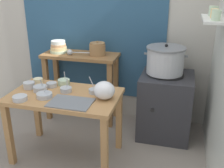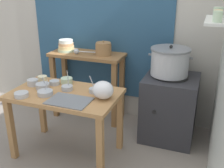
{
  "view_description": "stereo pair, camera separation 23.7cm",
  "coord_description": "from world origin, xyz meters",
  "px_view_note": "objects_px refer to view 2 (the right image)",
  "views": [
    {
      "loc": [
        1.0,
        -2.3,
        1.81
      ],
      "look_at": [
        0.35,
        0.13,
        0.82
      ],
      "focal_mm": 43.64,
      "sensor_mm": 36.0,
      "label": 1
    },
    {
      "loc": [
        1.23,
        -2.23,
        1.81
      ],
      "look_at": [
        0.35,
        0.13,
        0.82
      ],
      "focal_mm": 43.64,
      "sensor_mm": 36.0,
      "label": 2
    }
  ],
  "objects_px": {
    "stove_block": "(169,107)",
    "steamer_pot": "(170,62)",
    "prep_bowl_4": "(67,80)",
    "clay_pot": "(103,49)",
    "prep_bowl_2": "(94,90)",
    "prep_bowl_0": "(55,82)",
    "prep_bowl_1": "(33,82)",
    "prep_bowl_3": "(45,93)",
    "bowl_stack_enamel": "(66,46)",
    "prep_bowl_7": "(42,78)",
    "prep_bowl_5": "(21,94)",
    "serving_tray": "(69,101)",
    "prep_bowl_6": "(67,88)",
    "plastic_bag": "(103,90)",
    "back_shelf_table": "(87,70)",
    "prep_table": "(65,102)",
    "ladle": "(77,51)",
    "prep_bowl_8": "(43,86)"
  },
  "relations": [
    {
      "from": "bowl_stack_enamel",
      "to": "ladle",
      "type": "xyz_separation_m",
      "value": [
        0.2,
        -0.07,
        -0.04
      ]
    },
    {
      "from": "stove_block",
      "to": "prep_bowl_4",
      "type": "bearing_deg",
      "value": -155.72
    },
    {
      "from": "back_shelf_table",
      "to": "serving_tray",
      "type": "bearing_deg",
      "value": -74.02
    },
    {
      "from": "stove_block",
      "to": "prep_bowl_3",
      "type": "relative_size",
      "value": 5.11
    },
    {
      "from": "back_shelf_table",
      "to": "bowl_stack_enamel",
      "type": "distance_m",
      "value": 0.41
    },
    {
      "from": "prep_bowl_3",
      "to": "prep_bowl_6",
      "type": "xyz_separation_m",
      "value": [
        0.14,
        0.19,
        0.0
      ]
    },
    {
      "from": "steamer_pot",
      "to": "back_shelf_table",
      "type": "bearing_deg",
      "value": 174.14
    },
    {
      "from": "steamer_pot",
      "to": "serving_tray",
      "type": "relative_size",
      "value": 1.22
    },
    {
      "from": "stove_block",
      "to": "clay_pot",
      "type": "relative_size",
      "value": 3.93
    },
    {
      "from": "stove_block",
      "to": "prep_bowl_1",
      "type": "relative_size",
      "value": 6.59
    },
    {
      "from": "prep_bowl_0",
      "to": "prep_bowl_6",
      "type": "bearing_deg",
      "value": -23.07
    },
    {
      "from": "prep_bowl_0",
      "to": "prep_bowl_4",
      "type": "relative_size",
      "value": 0.68
    },
    {
      "from": "prep_bowl_1",
      "to": "prep_bowl_3",
      "type": "height_order",
      "value": "prep_bowl_3"
    },
    {
      "from": "prep_bowl_3",
      "to": "prep_bowl_4",
      "type": "height_order",
      "value": "prep_bowl_4"
    },
    {
      "from": "steamer_pot",
      "to": "prep_bowl_0",
      "type": "relative_size",
      "value": 4.51
    },
    {
      "from": "bowl_stack_enamel",
      "to": "prep_bowl_0",
      "type": "height_order",
      "value": "bowl_stack_enamel"
    },
    {
      "from": "prep_bowl_4",
      "to": "prep_bowl_6",
      "type": "bearing_deg",
      "value": -59.48
    },
    {
      "from": "prep_table",
      "to": "prep_bowl_3",
      "type": "relative_size",
      "value": 7.2
    },
    {
      "from": "serving_tray",
      "to": "prep_bowl_0",
      "type": "height_order",
      "value": "prep_bowl_0"
    },
    {
      "from": "stove_block",
      "to": "prep_bowl_4",
      "type": "xyz_separation_m",
      "value": [
        -1.07,
        -0.48,
        0.37
      ]
    },
    {
      "from": "prep_bowl_2",
      "to": "prep_bowl_7",
      "type": "height_order",
      "value": "prep_bowl_2"
    },
    {
      "from": "prep_bowl_4",
      "to": "prep_bowl_7",
      "type": "relative_size",
      "value": 1.54
    },
    {
      "from": "steamer_pot",
      "to": "prep_bowl_3",
      "type": "bearing_deg",
      "value": -141.21
    },
    {
      "from": "prep_bowl_0",
      "to": "prep_bowl_2",
      "type": "distance_m",
      "value": 0.49
    },
    {
      "from": "steamer_pot",
      "to": "prep_bowl_1",
      "type": "height_order",
      "value": "steamer_pot"
    },
    {
      "from": "back_shelf_table",
      "to": "clay_pot",
      "type": "distance_m",
      "value": 0.38
    },
    {
      "from": "clay_pot",
      "to": "prep_bowl_2",
      "type": "xyz_separation_m",
      "value": [
        0.2,
        -0.75,
        -0.23
      ]
    },
    {
      "from": "prep_bowl_0",
      "to": "prep_bowl_1",
      "type": "relative_size",
      "value": 0.91
    },
    {
      "from": "ladle",
      "to": "prep_bowl_3",
      "type": "xyz_separation_m",
      "value": [
        0.09,
        -0.9,
        -0.19
      ]
    },
    {
      "from": "prep_bowl_5",
      "to": "prep_bowl_1",
      "type": "bearing_deg",
      "value": 104.6
    },
    {
      "from": "bowl_stack_enamel",
      "to": "prep_bowl_6",
      "type": "xyz_separation_m",
      "value": [
        0.44,
        -0.79,
        -0.22
      ]
    },
    {
      "from": "prep_bowl_4",
      "to": "prep_bowl_8",
      "type": "bearing_deg",
      "value": -125.15
    },
    {
      "from": "prep_table",
      "to": "prep_bowl_5",
      "type": "bearing_deg",
      "value": -145.11
    },
    {
      "from": "serving_tray",
      "to": "prep_table",
      "type": "bearing_deg",
      "value": 130.17
    },
    {
      "from": "serving_tray",
      "to": "prep_bowl_7",
      "type": "height_order",
      "value": "prep_bowl_7"
    },
    {
      "from": "prep_bowl_2",
      "to": "prep_bowl_7",
      "type": "xyz_separation_m",
      "value": [
        -0.68,
        0.1,
        0.0
      ]
    },
    {
      "from": "bowl_stack_enamel",
      "to": "prep_bowl_7",
      "type": "height_order",
      "value": "bowl_stack_enamel"
    },
    {
      "from": "back_shelf_table",
      "to": "prep_bowl_3",
      "type": "relative_size",
      "value": 6.29
    },
    {
      "from": "prep_bowl_0",
      "to": "prep_bowl_1",
      "type": "bearing_deg",
      "value": -154.79
    },
    {
      "from": "prep_bowl_5",
      "to": "prep_bowl_6",
      "type": "relative_size",
      "value": 0.87
    },
    {
      "from": "stove_block",
      "to": "steamer_pot",
      "type": "distance_m",
      "value": 0.55
    },
    {
      "from": "prep_bowl_4",
      "to": "bowl_stack_enamel",
      "type": "bearing_deg",
      "value": 118.65
    },
    {
      "from": "prep_bowl_2",
      "to": "prep_bowl_4",
      "type": "height_order",
      "value": "prep_bowl_2"
    },
    {
      "from": "prep_table",
      "to": "prep_bowl_1",
      "type": "height_order",
      "value": "prep_bowl_1"
    },
    {
      "from": "serving_tray",
      "to": "prep_bowl_0",
      "type": "bearing_deg",
      "value": 137.72
    },
    {
      "from": "prep_bowl_0",
      "to": "prep_bowl_1",
      "type": "height_order",
      "value": "prep_bowl_1"
    },
    {
      "from": "serving_tray",
      "to": "prep_bowl_4",
      "type": "height_order",
      "value": "prep_bowl_4"
    },
    {
      "from": "prep_bowl_1",
      "to": "steamer_pot",
      "type": "bearing_deg",
      "value": 27.13
    },
    {
      "from": "prep_bowl_2",
      "to": "prep_bowl_3",
      "type": "distance_m",
      "value": 0.48
    },
    {
      "from": "plastic_bag",
      "to": "prep_bowl_7",
      "type": "distance_m",
      "value": 0.84
    }
  ]
}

